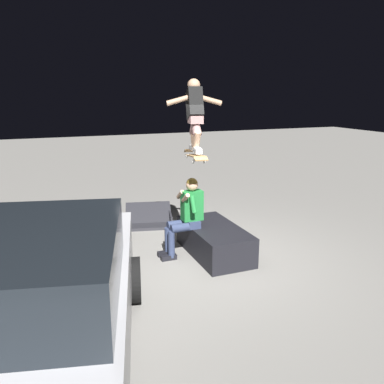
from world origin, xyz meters
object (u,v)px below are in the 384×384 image
object	(u,v)px
person_sitting_on_ledge	(186,213)
skateboard	(195,156)
ledge_box_main	(214,240)
parked_car	(34,307)
skater_airborne	(195,112)
kicker_ramp	(149,220)

from	to	relation	value
person_sitting_on_ledge	skateboard	size ratio (longest dim) A/B	1.28
ledge_box_main	person_sitting_on_ledge	bearing A→B (deg)	72.29
skateboard	parked_car	world-z (taller)	skateboard
skateboard	skater_airborne	world-z (taller)	skater_airborne
ledge_box_main	skateboard	xyz separation A→B (m)	(0.08, 0.32, 1.45)
ledge_box_main	parked_car	xyz separation A→B (m)	(-2.19, 2.82, 0.55)
skateboard	parked_car	bearing A→B (deg)	132.14
ledge_box_main	parked_car	world-z (taller)	parked_car
kicker_ramp	ledge_box_main	bearing A→B (deg)	-163.85
ledge_box_main	person_sitting_on_ledge	xyz separation A→B (m)	(0.14, 0.45, 0.49)
ledge_box_main	skateboard	size ratio (longest dim) A/B	1.53
skateboard	person_sitting_on_ledge	bearing A→B (deg)	62.91
person_sitting_on_ledge	skateboard	world-z (taller)	skateboard
ledge_box_main	skater_airborne	world-z (taller)	skater_airborne
ledge_box_main	skateboard	distance (m)	1.49
ledge_box_main	person_sitting_on_ledge	world-z (taller)	person_sitting_on_ledge
person_sitting_on_ledge	parked_car	size ratio (longest dim) A/B	0.30
skateboard	parked_car	xyz separation A→B (m)	(-2.26, 2.50, -0.91)
person_sitting_on_ledge	skateboard	bearing A→B (deg)	-117.09
skateboard	skater_airborne	bearing A→B (deg)	-11.33
ledge_box_main	person_sitting_on_ledge	size ratio (longest dim) A/B	1.20
kicker_ramp	parked_car	size ratio (longest dim) A/B	0.28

